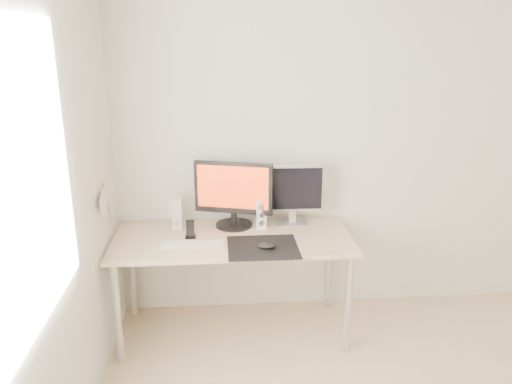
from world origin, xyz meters
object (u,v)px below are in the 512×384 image
desk (233,247)px  keyboard (193,244)px  speaker_left (177,214)px  phone_dock (190,232)px  second_monitor (293,191)px  speaker_right (261,213)px  mouse (266,246)px  main_monitor (233,192)px

desk → keyboard: 0.30m
speaker_left → phone_dock: 0.21m
second_monitor → phone_dock: (-0.72, -0.21, -0.20)m
keyboard → speaker_right: bearing=30.2°
mouse → speaker_right: size_ratio=0.51×
mouse → keyboard: size_ratio=0.26×
keyboard → phone_dock: phone_dock is taller
second_monitor → speaker_left: (-0.81, -0.03, -0.13)m
main_monitor → mouse: bearing=-65.3°
mouse → second_monitor: (0.23, 0.44, 0.22)m
main_monitor → speaker_right: main_monitor is taller
second_monitor → phone_dock: bearing=-163.5°
second_monitor → desk: bearing=-153.5°
desk → main_monitor: main_monitor is taller
phone_dock → speaker_right: bearing=16.3°
speaker_left → speaker_right: size_ratio=1.00×
keyboard → desk: bearing=25.3°
second_monitor → phone_dock: 0.78m
phone_dock → second_monitor: bearing=16.5°
speaker_left → phone_dock: speaker_left is taller
main_monitor → speaker_right: (0.19, -0.04, -0.15)m
main_monitor → second_monitor: bearing=4.0°
main_monitor → second_monitor: 0.42m
desk → speaker_left: size_ratio=7.35×
second_monitor → keyboard: size_ratio=1.07×
desk → speaker_left: 0.46m
mouse → desk: size_ratio=0.07×
speaker_right → main_monitor: bearing=168.0°
mouse → keyboard: mouse is taller
main_monitor → keyboard: (-0.28, -0.31, -0.25)m
mouse → speaker_left: 0.72m
main_monitor → speaker_left: 0.42m
mouse → phone_dock: 0.54m
speaker_right → speaker_left: bearing=176.5°
speaker_left → keyboard: speaker_left is taller
main_monitor → speaker_left: bearing=-179.3°
phone_dock → main_monitor: bearing=31.5°
main_monitor → desk: bearing=-95.2°
main_monitor → speaker_right: bearing=-12.0°
second_monitor → mouse: bearing=-117.3°
desk → speaker_left: bearing=154.1°
keyboard → phone_dock: 0.13m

